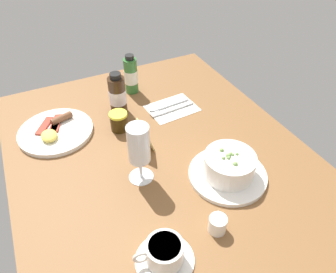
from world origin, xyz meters
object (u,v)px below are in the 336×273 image
object	(u,v)px
wine_glass	(139,147)
breakfast_plate	(55,131)
jam_jar	(119,121)
sauce_bottle_green	(131,75)
cutlery_setting	(171,108)
coffee_cup	(164,254)
sauce_bottle_brown	(118,95)
creamer_jug	(218,224)
menu_card	(141,137)
porridge_bowl	(229,167)

from	to	relation	value
wine_glass	breakfast_plate	size ratio (longest dim) A/B	0.75
jam_jar	sauce_bottle_green	bearing A→B (deg)	-31.32
sauce_bottle_green	cutlery_setting	bearing A→B (deg)	-154.06
coffee_cup	sauce_bottle_green	size ratio (longest dim) A/B	0.90
cutlery_setting	sauce_bottle_brown	bearing A→B (deg)	69.47
wine_glass	breakfast_plate	bearing A→B (deg)	30.75
sauce_bottle_brown	breakfast_plate	xyz separation A→B (cm)	(-2.32, 22.14, -5.82)
creamer_jug	menu_card	xyz separation A→B (cm)	(33.21, 5.21, 2.79)
creamer_jug	breakfast_plate	world-z (taller)	creamer_jug
cutlery_setting	jam_jar	bearing A→B (deg)	98.19
jam_jar	menu_card	world-z (taller)	menu_card
cutlery_setting	wine_glass	size ratio (longest dim) A/B	1.01
coffee_cup	breakfast_plate	size ratio (longest dim) A/B	0.57
cutlery_setting	wine_glass	xyz separation A→B (cm)	(-25.21, 21.52, 10.93)
sauce_bottle_green	breakfast_plate	distance (cm)	33.80
porridge_bowl	creamer_jug	bearing A→B (deg)	137.79
porridge_bowl	sauce_bottle_green	bearing A→B (deg)	8.58
creamer_jug	menu_card	world-z (taller)	menu_card
wine_glass	porridge_bowl	bearing A→B (deg)	-115.40
cutlery_setting	creamer_jug	distance (cm)	49.75
coffee_cup	jam_jar	distance (cm)	47.43
breakfast_plate	jam_jar	bearing A→B (deg)	-109.69
creamer_jug	wine_glass	xyz separation A→B (cm)	(23.04, 9.58, 8.95)
creamer_jug	sauce_bottle_brown	size ratio (longest dim) A/B	0.34
cutlery_setting	menu_card	distance (cm)	23.31
creamer_jug	jam_jar	distance (cm)	46.09
creamer_jug	wine_glass	size ratio (longest dim) A/B	0.29
cutlery_setting	menu_card	xyz separation A→B (cm)	(-15.04, 17.15, 4.78)
porridge_bowl	jam_jar	bearing A→B (deg)	31.16
coffee_cup	wine_glass	distance (cm)	26.44
cutlery_setting	jam_jar	size ratio (longest dim) A/B	2.82
creamer_jug	breakfast_plate	size ratio (longest dim) A/B	0.22
sauce_bottle_green	sauce_bottle_brown	distance (cm)	13.45
jam_jar	breakfast_plate	world-z (taller)	jam_jar
cutlery_setting	wine_glass	bearing A→B (deg)	139.52
porridge_bowl	sauce_bottle_brown	xyz separation A→B (cm)	(41.59, 16.51, 3.15)
jam_jar	menu_card	xyz separation A→B (cm)	(-12.18, -2.70, 1.89)
menu_card	wine_glass	bearing A→B (deg)	156.73
cutlery_setting	creamer_jug	world-z (taller)	creamer_jug
wine_glass	sauce_bottle_brown	world-z (taller)	wine_glass
breakfast_plate	menu_card	distance (cm)	29.14
creamer_jug	sauce_bottle_brown	xyz separation A→B (cm)	(54.52, 4.79, 4.51)
cutlery_setting	breakfast_plate	distance (cm)	39.07
cutlery_setting	coffee_cup	bearing A→B (deg)	152.22
coffee_cup	sauce_bottle_green	xyz separation A→B (cm)	(66.39, -18.22, 3.90)
sauce_bottle_brown	cutlery_setting	bearing A→B (deg)	-110.53
sauce_bottle_green	wine_glass	bearing A→B (deg)	162.12
porridge_bowl	sauce_bottle_brown	distance (cm)	44.86
jam_jar	wine_glass	bearing A→B (deg)	175.73
sauce_bottle_green	coffee_cup	bearing A→B (deg)	164.66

